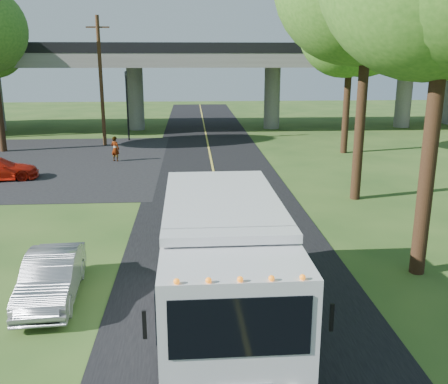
{
  "coord_description": "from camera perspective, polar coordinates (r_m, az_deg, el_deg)",
  "views": [
    {
      "loc": [
        -1.21,
        -12.46,
        6.31
      ],
      "look_at": [
        -0.08,
        4.71,
        1.6
      ],
      "focal_mm": 40.0,
      "sensor_mm": 36.0,
      "label": 1
    }
  ],
  "objects": [
    {
      "name": "traffic_signal",
      "position": [
        38.88,
        -11.03,
        10.45
      ],
      "size": [
        0.18,
        0.22,
        5.2
      ],
      "color": "black",
      "rests_on": "ground"
    },
    {
      "name": "road",
      "position": [
        23.35,
        -0.67,
        -0.34
      ],
      "size": [
        7.0,
        90.0,
        0.02
      ],
      "primitive_type": "cube",
      "color": "black",
      "rests_on": "ground"
    },
    {
      "name": "overpass",
      "position": [
        44.51,
        -2.28,
        13.05
      ],
      "size": [
        54.0,
        10.0,
        7.3
      ],
      "color": "slate",
      "rests_on": "ground"
    },
    {
      "name": "lane_line",
      "position": [
        23.35,
        -0.67,
        -0.29
      ],
      "size": [
        0.12,
        90.0,
        0.01
      ],
      "primitive_type": "cube",
      "color": "gold",
      "rests_on": "road"
    },
    {
      "name": "parking_lot",
      "position": [
        32.6,
        -21.21,
        3.12
      ],
      "size": [
        16.0,
        18.0,
        0.01
      ],
      "primitive_type": "cube",
      "color": "black",
      "rests_on": "ground"
    },
    {
      "name": "ground",
      "position": [
        14.02,
        1.62,
        -11.45
      ],
      "size": [
        120.0,
        120.0,
        0.0
      ],
      "primitive_type": "plane",
      "color": "#2A4C1B",
      "rests_on": "ground"
    },
    {
      "name": "tree_right_far",
      "position": [
        33.99,
        14.83,
        18.2
      ],
      "size": [
        5.77,
        5.67,
        10.99
      ],
      "color": "#382314",
      "rests_on": "ground"
    },
    {
      "name": "utility_pole",
      "position": [
        37.03,
        -13.88,
        12.23
      ],
      "size": [
        1.6,
        0.26,
        9.0
      ],
      "color": "#472D19",
      "rests_on": "ground"
    },
    {
      "name": "silver_sedan",
      "position": [
        14.2,
        -19.12,
        -9.19
      ],
      "size": [
        1.59,
        3.87,
        1.25
      ],
      "primitive_type": "imported",
      "rotation": [
        0.0,
        0.0,
        0.07
      ],
      "color": "gray",
      "rests_on": "ground"
    },
    {
      "name": "pedestrian",
      "position": [
        31.46,
        -12.33,
        4.84
      ],
      "size": [
        0.68,
        0.6,
        1.56
      ],
      "primitive_type": "imported",
      "rotation": [
        0.0,
        0.0,
        2.65
      ],
      "color": "gray",
      "rests_on": "ground"
    },
    {
      "name": "step_van",
      "position": [
        11.59,
        -0.02,
        -8.23
      ],
      "size": [
        2.78,
        7.4,
        3.1
      ],
      "rotation": [
        0.0,
        0.0,
        0.01
      ],
      "color": "silver",
      "rests_on": "ground"
    }
  ]
}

